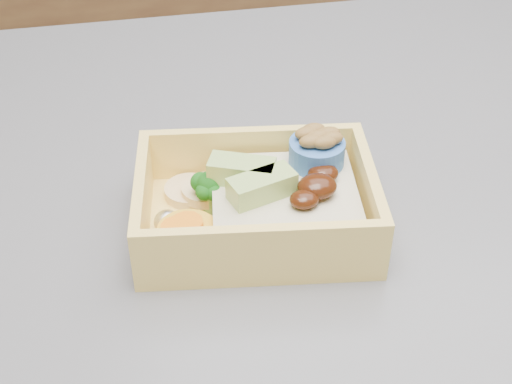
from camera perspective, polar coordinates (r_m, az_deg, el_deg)
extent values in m
cube|color=brown|center=(1.80, -12.68, 10.82)|extent=(3.20, 0.60, 0.90)
cube|color=#333338|center=(0.48, -15.96, -11.03)|extent=(1.24, 0.84, 0.04)
cube|color=#FFD869|center=(0.50, 0.00, -2.51)|extent=(0.18, 0.14, 0.01)
cube|color=#FFD869|center=(0.53, -0.39, 3.26)|extent=(0.16, 0.03, 0.04)
cube|color=#FFD869|center=(0.44, 0.46, -4.80)|extent=(0.16, 0.03, 0.04)
cube|color=#FFD869|center=(0.49, 8.95, -0.05)|extent=(0.02, 0.10, 0.04)
cube|color=#FFD869|center=(0.49, -9.09, -0.78)|extent=(0.02, 0.10, 0.04)
cube|color=#C0B388|center=(0.49, 2.30, -0.98)|extent=(0.11, 0.10, 0.03)
ellipsoid|color=black|center=(0.47, 4.92, 0.45)|extent=(0.03, 0.03, 0.01)
ellipsoid|color=black|center=(0.49, 5.39, 1.49)|extent=(0.02, 0.02, 0.01)
ellipsoid|color=black|center=(0.47, 3.88, -0.59)|extent=(0.02, 0.02, 0.01)
cube|color=#A4C667|center=(0.47, 0.48, 0.47)|extent=(0.05, 0.03, 0.02)
cube|color=#A4C667|center=(0.49, -1.15, 1.70)|extent=(0.05, 0.04, 0.02)
cylinder|color=#79AF5E|center=(0.50, -3.67, -0.80)|extent=(0.01, 0.01, 0.01)
sphere|color=#165B14|center=(0.49, -3.74, 0.67)|extent=(0.02, 0.02, 0.02)
sphere|color=#165B14|center=(0.50, -2.91, 0.79)|extent=(0.01, 0.01, 0.01)
sphere|color=#165B14|center=(0.50, -4.47, 0.79)|extent=(0.01, 0.01, 0.01)
sphere|color=#165B14|center=(0.49, -3.41, -0.01)|extent=(0.01, 0.01, 0.01)
sphere|color=#165B14|center=(0.49, -4.14, 0.02)|extent=(0.01, 0.01, 0.01)
sphere|color=#165B14|center=(0.50, -3.74, 0.98)|extent=(0.01, 0.01, 0.01)
cylinder|color=gold|center=(0.47, -5.47, -3.70)|extent=(0.04, 0.04, 0.02)
cylinder|color=orange|center=(0.47, -5.54, -2.49)|extent=(0.02, 0.02, 0.00)
cylinder|color=orange|center=(0.46, -6.34, -2.86)|extent=(0.02, 0.02, 0.00)
cylinder|color=#DEB980|center=(0.52, -5.37, 0.07)|extent=(0.04, 0.04, 0.01)
cylinder|color=#DEB980|center=(0.51, -4.00, 0.15)|extent=(0.04, 0.04, 0.01)
ellipsoid|color=white|center=(0.52, -2.24, 1.11)|extent=(0.02, 0.02, 0.02)
ellipsoid|color=white|center=(0.49, -7.13, -2.40)|extent=(0.02, 0.02, 0.02)
cylinder|color=#3668BB|center=(0.50, 4.88, 3.15)|extent=(0.04, 0.04, 0.02)
ellipsoid|color=brown|center=(0.50, 4.96, 4.44)|extent=(0.02, 0.01, 0.01)
ellipsoid|color=brown|center=(0.50, 5.82, 4.69)|extent=(0.02, 0.01, 0.01)
ellipsoid|color=brown|center=(0.50, 4.08, 4.70)|extent=(0.02, 0.01, 0.01)
ellipsoid|color=brown|center=(0.49, 5.49, 3.99)|extent=(0.02, 0.01, 0.01)
ellipsoid|color=brown|center=(0.49, 4.42, 4.07)|extent=(0.02, 0.01, 0.01)
ellipsoid|color=brown|center=(0.49, 6.03, 4.29)|extent=(0.02, 0.01, 0.01)
ellipsoid|color=brown|center=(0.50, 4.62, 4.99)|extent=(0.02, 0.01, 0.01)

